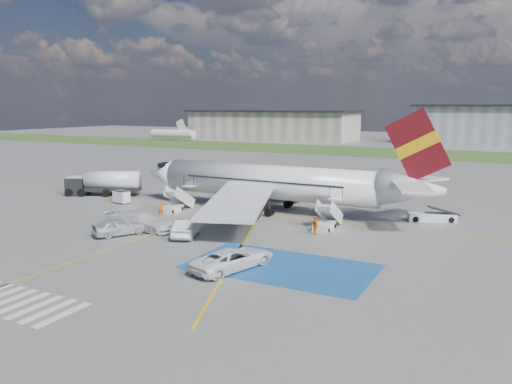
# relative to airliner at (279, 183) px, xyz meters

# --- Properties ---
(ground) EXTENTS (400.00, 400.00, 0.00)m
(ground) POSITION_rel_airliner_xyz_m (-1.51, -14.00, -3.39)
(ground) COLOR #60605E
(ground) RESTS_ON ground
(grass_strip) EXTENTS (400.00, 30.00, 0.01)m
(grass_strip) POSITION_rel_airliner_xyz_m (-1.51, 81.00, -3.39)
(grass_strip) COLOR #2D4C1E
(grass_strip) RESTS_ON ground
(taxiway_line_main) EXTENTS (120.00, 0.20, 0.01)m
(taxiway_line_main) POSITION_rel_airliner_xyz_m (-1.51, -2.00, -3.39)
(taxiway_line_main) COLOR gold
(taxiway_line_main) RESTS_ON ground
(taxiway_line_cross) EXTENTS (0.20, 60.00, 0.01)m
(taxiway_line_cross) POSITION_rel_airliner_xyz_m (-6.51, -24.00, -3.39)
(taxiway_line_cross) COLOR gold
(taxiway_line_cross) RESTS_ON ground
(taxiway_line_diag) EXTENTS (20.71, 56.45, 0.01)m
(taxiway_line_diag) POSITION_rel_airliner_xyz_m (-1.51, -2.00, -3.39)
(taxiway_line_diag) COLOR gold
(taxiway_line_diag) RESTS_ON ground
(staging_box) EXTENTS (14.00, 8.00, 0.01)m
(staging_box) POSITION_rel_airliner_xyz_m (8.49, -18.00, -3.39)
(staging_box) COLOR #174D8A
(staging_box) RESTS_ON ground
(crosswalk) EXTENTS (9.00, 4.00, 0.01)m
(crosswalk) POSITION_rel_airliner_xyz_m (-3.31, -32.00, -3.39)
(crosswalk) COLOR silver
(crosswalk) RESTS_ON ground
(terminal_west) EXTENTS (60.00, 22.00, 10.00)m
(terminal_west) POSITION_rel_airliner_xyz_m (-56.51, 116.00, 1.61)
(terminal_west) COLOR gray
(terminal_west) RESTS_ON ground
(terminal_centre) EXTENTS (48.00, 18.00, 12.00)m
(terminal_centre) POSITION_rel_airliner_xyz_m (18.49, 121.00, 2.61)
(terminal_centre) COLOR gray
(terminal_centre) RESTS_ON ground
(airliner) EXTENTS (36.81, 32.95, 11.92)m
(airliner) POSITION_rel_airliner_xyz_m (0.00, 0.00, 0.00)
(airliner) COLOR silver
(airliner) RESTS_ON ground
(airstairs_fwd) EXTENTS (1.90, 5.20, 3.60)m
(airstairs_fwd) POSITION_rel_airliner_xyz_m (-11.01, -5.30, -2.77)
(airstairs_fwd) COLOR silver
(airstairs_fwd) RESTS_ON ground
(airstairs_aft) EXTENTS (1.90, 5.20, 3.60)m
(airstairs_aft) POSITION_rel_airliner_xyz_m (7.49, -5.30, -2.77)
(airstairs_aft) COLOR silver
(airstairs_aft) RESTS_ON ground
(fuel_tanker) EXTENTS (10.02, 6.42, 3.36)m
(fuel_tanker) POSITION_rel_airliner_xyz_m (-25.73, -1.25, -1.98)
(fuel_tanker) COLOR black
(fuel_tanker) RESTS_ON ground
(gpu_cart) EXTENTS (2.18, 1.59, 1.67)m
(gpu_cart) POSITION_rel_airliner_xyz_m (-19.66, -4.54, -2.64)
(gpu_cart) COLOR silver
(gpu_cart) RESTS_ON ground
(belt_loader) EXTENTS (5.38, 3.44, 1.57)m
(belt_loader) POSITION_rel_airliner_xyz_m (16.34, 3.33, -3.00)
(belt_loader) COLOR silver
(belt_loader) RESTS_ON ground
(car_silver_a) EXTENTS (4.08, 5.26, 1.68)m
(car_silver_a) POSITION_rel_airliner_xyz_m (-8.96, -16.54, -2.56)
(car_silver_a) COLOR #AEB1B5
(car_silver_a) RESTS_ON ground
(car_silver_b) EXTENTS (3.54, 5.40, 1.68)m
(car_silver_b) POSITION_rel_airliner_xyz_m (-3.06, -13.94, -2.55)
(car_silver_b) COLOR silver
(car_silver_b) RESTS_ON ground
(van_white_a) EXTENTS (3.92, 5.98, 2.06)m
(van_white_a) POSITION_rel_airliner_xyz_m (5.53, -20.11, -2.36)
(van_white_a) COLOR white
(van_white_a) RESTS_ON ground
(van_white_b) EXTENTS (5.98, 2.53, 2.33)m
(van_white_b) POSITION_rel_airliner_xyz_m (-8.70, -13.96, -2.23)
(van_white_b) COLOR silver
(van_white_b) RESTS_ON ground
(crew_fwd) EXTENTS (0.64, 0.66, 1.53)m
(crew_fwd) POSITION_rel_airliner_xyz_m (-10.72, -8.07, -2.63)
(crew_fwd) COLOR #DF5E0B
(crew_fwd) RESTS_ON ground
(crew_nose) EXTENTS (0.73, 0.87, 1.58)m
(crew_nose) POSITION_rel_airliner_xyz_m (-15.77, -0.14, -2.60)
(crew_nose) COLOR orange
(crew_nose) RESTS_ON ground
(crew_aft) EXTENTS (1.03, 1.07, 1.79)m
(crew_aft) POSITION_rel_airliner_xyz_m (7.40, -7.86, -2.50)
(crew_aft) COLOR orange
(crew_aft) RESTS_ON ground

